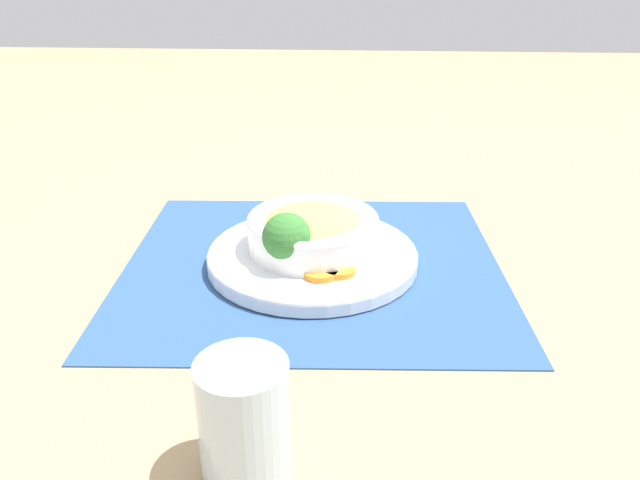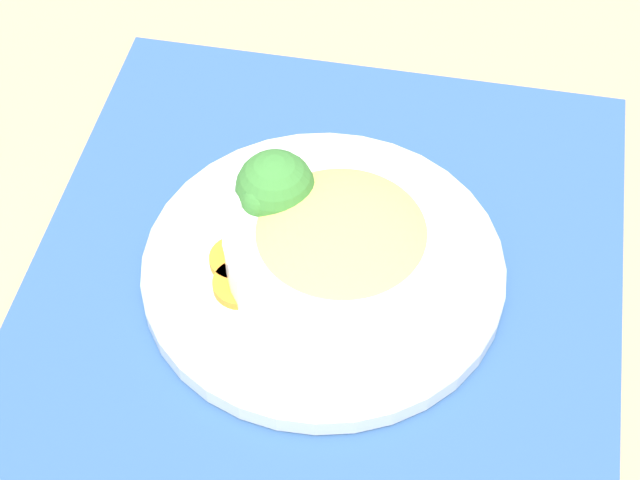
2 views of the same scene
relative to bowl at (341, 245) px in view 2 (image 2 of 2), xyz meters
name	(u,v)px [view 2 (image 2 of 2)]	position (x,y,z in m)	size (l,w,h in m)	color
ground_plane	(323,279)	(0.00, 0.01, -0.05)	(4.00, 4.00, 0.00)	tan
placemat	(323,277)	(0.00, 0.01, -0.05)	(0.54, 0.50, 0.00)	#2D5184
plate	(323,267)	(0.00, 0.01, -0.03)	(0.29, 0.29, 0.02)	silver
bowl	(341,245)	(0.00, 0.00, 0.00)	(0.18, 0.18, 0.06)	white
broccoli_floret	(275,190)	(0.03, 0.06, 0.01)	(0.06, 0.06, 0.08)	#759E51
carrot_slice_near	(237,260)	(-0.01, 0.08, -0.02)	(0.04, 0.04, 0.01)	orange
carrot_slice_middle	(241,284)	(-0.04, 0.07, -0.02)	(0.04, 0.04, 0.01)	orange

